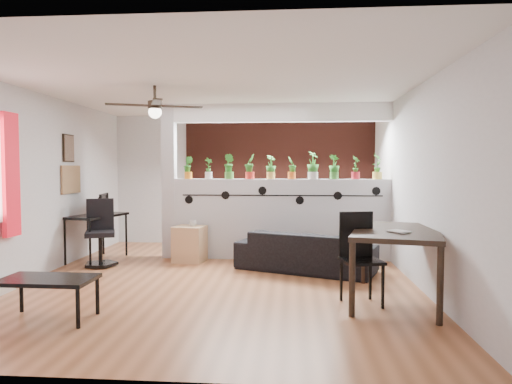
{
  "coord_description": "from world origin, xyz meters",
  "views": [
    {
      "loc": [
        0.97,
        -6.14,
        1.53
      ],
      "look_at": [
        0.45,
        0.6,
        1.18
      ],
      "focal_mm": 32.0,
      "sensor_mm": 36.0,
      "label": 1
    }
  ],
  "objects_px": {
    "potted_plant_0": "(188,167)",
    "potted_plant_6": "(313,165)",
    "potted_plant_9": "(377,165)",
    "computer_desk": "(97,219)",
    "potted_plant_4": "(271,166)",
    "potted_plant_7": "(334,166)",
    "potted_plant_3": "(250,166)",
    "potted_plant_2": "(229,166)",
    "potted_plant_1": "(209,167)",
    "cube_shelf": "(190,244)",
    "office_chair": "(100,237)",
    "coffee_table": "(48,282)",
    "dining_table": "(396,237)",
    "potted_plant_8": "(356,167)",
    "sofa": "(305,252)",
    "cup": "(193,223)",
    "potted_plant_5": "(292,167)",
    "ceiling_fan": "(155,108)",
    "folding_chair": "(359,249)"
  },
  "relations": [
    {
      "from": "cup",
      "to": "coffee_table",
      "type": "distance_m",
      "value": 3.07
    },
    {
      "from": "cup",
      "to": "dining_table",
      "type": "height_order",
      "value": "dining_table"
    },
    {
      "from": "potted_plant_7",
      "to": "folding_chair",
      "type": "distance_m",
      "value": 2.6
    },
    {
      "from": "potted_plant_5",
      "to": "potted_plant_1",
      "type": "bearing_deg",
      "value": -180.0
    },
    {
      "from": "potted_plant_7",
      "to": "ceiling_fan",
      "type": "bearing_deg",
      "value": -144.0
    },
    {
      "from": "cup",
      "to": "computer_desk",
      "type": "height_order",
      "value": "computer_desk"
    },
    {
      "from": "office_chair",
      "to": "potted_plant_6",
      "type": "bearing_deg",
      "value": 12.9
    },
    {
      "from": "computer_desk",
      "to": "office_chair",
      "type": "bearing_deg",
      "value": -60.57
    },
    {
      "from": "potted_plant_8",
      "to": "cube_shelf",
      "type": "height_order",
      "value": "potted_plant_8"
    },
    {
      "from": "ceiling_fan",
      "to": "cube_shelf",
      "type": "height_order",
      "value": "ceiling_fan"
    },
    {
      "from": "cup",
      "to": "potted_plant_5",
      "type": "bearing_deg",
      "value": 11.9
    },
    {
      "from": "potted_plant_1",
      "to": "cube_shelf",
      "type": "relative_size",
      "value": 0.62
    },
    {
      "from": "potted_plant_4",
      "to": "potted_plant_7",
      "type": "relative_size",
      "value": 0.98
    },
    {
      "from": "potted_plant_1",
      "to": "sofa",
      "type": "distance_m",
      "value": 2.22
    },
    {
      "from": "potted_plant_4",
      "to": "potted_plant_7",
      "type": "xyz_separation_m",
      "value": [
        1.05,
        -0.0,
        0.0
      ]
    },
    {
      "from": "potted_plant_0",
      "to": "potted_plant_6",
      "type": "bearing_deg",
      "value": 0.0
    },
    {
      "from": "ceiling_fan",
      "to": "potted_plant_7",
      "type": "distance_m",
      "value": 3.15
    },
    {
      "from": "potted_plant_6",
      "to": "potted_plant_7",
      "type": "relative_size",
      "value": 1.13
    },
    {
      "from": "cup",
      "to": "potted_plant_7",
      "type": "bearing_deg",
      "value": 8.35
    },
    {
      "from": "potted_plant_3",
      "to": "potted_plant_7",
      "type": "height_order",
      "value": "potted_plant_3"
    },
    {
      "from": "ceiling_fan",
      "to": "potted_plant_8",
      "type": "relative_size",
      "value": 3.05
    },
    {
      "from": "potted_plant_0",
      "to": "potted_plant_2",
      "type": "height_order",
      "value": "potted_plant_2"
    },
    {
      "from": "dining_table",
      "to": "potted_plant_6",
      "type": "bearing_deg",
      "value": 109.89
    },
    {
      "from": "potted_plant_6",
      "to": "potted_plant_9",
      "type": "distance_m",
      "value": 1.05
    },
    {
      "from": "potted_plant_6",
      "to": "office_chair",
      "type": "bearing_deg",
      "value": -167.1
    },
    {
      "from": "dining_table",
      "to": "folding_chair",
      "type": "distance_m",
      "value": 0.46
    },
    {
      "from": "potted_plant_2",
      "to": "sofa",
      "type": "height_order",
      "value": "potted_plant_2"
    },
    {
      "from": "potted_plant_4",
      "to": "coffee_table",
      "type": "bearing_deg",
      "value": -122.66
    },
    {
      "from": "potted_plant_1",
      "to": "computer_desk",
      "type": "xyz_separation_m",
      "value": [
        -1.82,
        -0.34,
        -0.86
      ]
    },
    {
      "from": "potted_plant_3",
      "to": "dining_table",
      "type": "xyz_separation_m",
      "value": [
        1.9,
        -2.34,
        -0.83
      ]
    },
    {
      "from": "coffee_table",
      "to": "computer_desk",
      "type": "bearing_deg",
      "value": 104.74
    },
    {
      "from": "potted_plant_9",
      "to": "computer_desk",
      "type": "xyz_separation_m",
      "value": [
        -4.63,
        -0.34,
        -0.89
      ]
    },
    {
      "from": "potted_plant_2",
      "to": "folding_chair",
      "type": "distance_m",
      "value": 3.18
    },
    {
      "from": "potted_plant_2",
      "to": "potted_plant_8",
      "type": "height_order",
      "value": "potted_plant_2"
    },
    {
      "from": "potted_plant_1",
      "to": "potted_plant_9",
      "type": "bearing_deg",
      "value": 0.0
    },
    {
      "from": "potted_plant_5",
      "to": "coffee_table",
      "type": "relative_size",
      "value": 0.41
    },
    {
      "from": "office_chair",
      "to": "coffee_table",
      "type": "xyz_separation_m",
      "value": [
        0.53,
        -2.51,
        -0.07
      ]
    },
    {
      "from": "potted_plant_9",
      "to": "cup",
      "type": "xyz_separation_m",
      "value": [
        -3.02,
        -0.34,
        -0.94
      ]
    },
    {
      "from": "computer_desk",
      "to": "coffee_table",
      "type": "height_order",
      "value": "computer_desk"
    },
    {
      "from": "potted_plant_4",
      "to": "potted_plant_8",
      "type": "height_order",
      "value": "potted_plant_4"
    },
    {
      "from": "sofa",
      "to": "office_chair",
      "type": "bearing_deg",
      "value": 19.7
    },
    {
      "from": "sofa",
      "to": "cup",
      "type": "height_order",
      "value": "cup"
    },
    {
      "from": "potted_plant_3",
      "to": "cup",
      "type": "xyz_separation_m",
      "value": [
        -0.91,
        -0.34,
        -0.94
      ]
    },
    {
      "from": "dining_table",
      "to": "coffee_table",
      "type": "xyz_separation_m",
      "value": [
        -3.65,
        -0.94,
        -0.36
      ]
    },
    {
      "from": "ceiling_fan",
      "to": "folding_chair",
      "type": "distance_m",
      "value": 3.12
    },
    {
      "from": "potted_plant_1",
      "to": "potted_plant_5",
      "type": "relative_size",
      "value": 0.96
    },
    {
      "from": "ceiling_fan",
      "to": "potted_plant_3",
      "type": "bearing_deg",
      "value": 59.19
    },
    {
      "from": "potted_plant_1",
      "to": "office_chair",
      "type": "relative_size",
      "value": 0.35
    },
    {
      "from": "potted_plant_2",
      "to": "office_chair",
      "type": "xyz_separation_m",
      "value": [
        -1.93,
        -0.76,
        -1.12
      ]
    },
    {
      "from": "potted_plant_3",
      "to": "potted_plant_6",
      "type": "bearing_deg",
      "value": -0.0
    }
  ]
}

